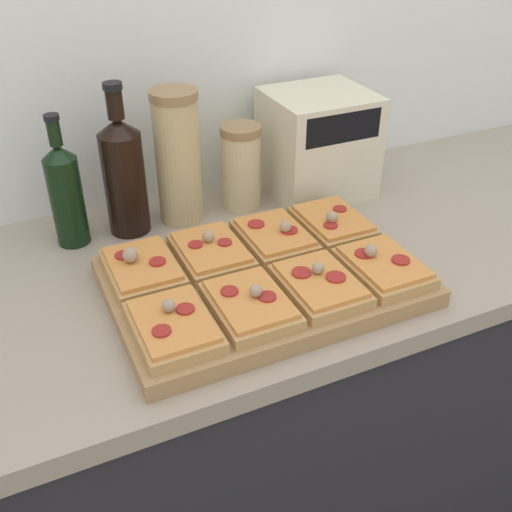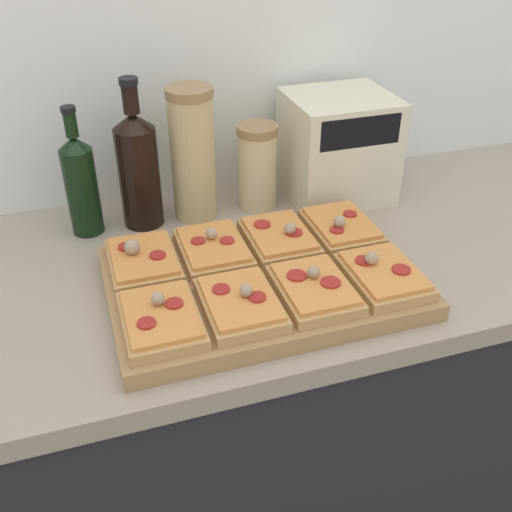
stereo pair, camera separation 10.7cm
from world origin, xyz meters
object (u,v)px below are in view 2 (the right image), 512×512
at_px(wine_bottle, 138,168).
at_px(toaster_oven, 338,147).
at_px(olive_oil_bottle, 81,183).
at_px(cutting_board, 261,282).
at_px(grain_jar_short, 257,167).
at_px(grain_jar_tall, 193,154).

xyz_separation_m(wine_bottle, toaster_oven, (0.44, -0.00, -0.01)).
height_order(olive_oil_bottle, wine_bottle, wine_bottle).
distance_m(cutting_board, grain_jar_short, 0.33).
distance_m(grain_jar_tall, toaster_oven, 0.33).
relative_size(grain_jar_tall, grain_jar_short, 1.50).
bearing_deg(cutting_board, wine_bottle, 117.59).
height_order(wine_bottle, toaster_oven, wine_bottle).
bearing_deg(wine_bottle, toaster_oven, -0.11).
bearing_deg(cutting_board, grain_jar_tall, 98.68).
relative_size(cutting_board, olive_oil_bottle, 2.01).
relative_size(olive_oil_bottle, grain_jar_tall, 0.95).
distance_m(olive_oil_bottle, toaster_oven, 0.56).
bearing_deg(grain_jar_short, toaster_oven, -0.26).
xyz_separation_m(wine_bottle, grain_jar_tall, (0.11, 0.00, 0.01)).
relative_size(cutting_board, wine_bottle, 1.73).
height_order(wine_bottle, grain_jar_tall, wine_bottle).
xyz_separation_m(cutting_board, grain_jar_short, (0.09, 0.31, 0.08)).
bearing_deg(grain_jar_short, grain_jar_tall, 180.00).
distance_m(olive_oil_bottle, wine_bottle, 0.12).
height_order(cutting_board, toaster_oven, toaster_oven).
bearing_deg(toaster_oven, olive_oil_bottle, 179.91).
relative_size(wine_bottle, toaster_oven, 1.26).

